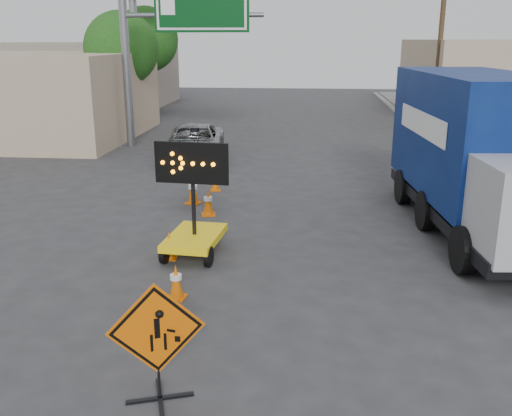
# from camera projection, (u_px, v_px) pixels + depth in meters

# --- Properties ---
(ground) EXTENTS (100.00, 100.00, 0.00)m
(ground) POSITION_uv_depth(u_px,v_px,m) (194.00, 383.00, 8.00)
(ground) COLOR #2D2D30
(ground) RESTS_ON ground
(curb_right) EXTENTS (0.40, 60.00, 0.12)m
(curb_right) POSITION_uv_depth(u_px,v_px,m) (459.00, 165.00, 21.65)
(curb_right) COLOR gray
(curb_right) RESTS_ON ground
(storefront_left_far) EXTENTS (12.00, 10.00, 4.40)m
(storefront_left_far) POSITION_uv_depth(u_px,v_px,m) (82.00, 74.00, 41.17)
(storefront_left_far) COLOR gray
(storefront_left_far) RESTS_ON ground
(building_right_far) EXTENTS (10.00, 14.00, 4.60)m
(building_right_far) POSITION_uv_depth(u_px,v_px,m) (500.00, 79.00, 34.80)
(building_right_far) COLOR tan
(building_right_far) RESTS_ON ground
(highway_gantry) EXTENTS (6.18, 0.38, 6.90)m
(highway_gantry) POSITION_uv_depth(u_px,v_px,m) (171.00, 28.00, 24.09)
(highway_gantry) COLOR slate
(highway_gantry) RESTS_ON ground
(utility_pole_far) EXTENTS (1.80, 0.26, 9.00)m
(utility_pole_far) POSITION_uv_depth(u_px,v_px,m) (441.00, 38.00, 28.84)
(utility_pole_far) COLOR #4F3C21
(utility_pole_far) RESTS_ON ground
(tree_left_near) EXTENTS (3.71, 3.71, 6.03)m
(tree_left_near) POSITION_uv_depth(u_px,v_px,m) (121.00, 49.00, 28.53)
(tree_left_near) COLOR #4F3C21
(tree_left_near) RESTS_ON ground
(tree_left_far) EXTENTS (4.10, 4.10, 6.66)m
(tree_left_far) POSITION_uv_depth(u_px,v_px,m) (146.00, 40.00, 36.13)
(tree_left_far) COLOR #4F3C21
(tree_left_far) RESTS_ON ground
(construction_sign) EXTENTS (1.22, 0.88, 1.70)m
(construction_sign) POSITION_uv_depth(u_px,v_px,m) (157.00, 340.00, 7.39)
(construction_sign) COLOR black
(construction_sign) RESTS_ON ground
(arrow_board) EXTENTS (1.61, 1.89, 2.55)m
(arrow_board) POSITION_uv_depth(u_px,v_px,m) (194.00, 230.00, 12.62)
(arrow_board) COLOR yellow
(arrow_board) RESTS_ON ground
(pickup_truck) EXTENTS (2.77, 5.06, 1.34)m
(pickup_truck) POSITION_uv_depth(u_px,v_px,m) (194.00, 142.00, 22.78)
(pickup_truck) COLOR #9EA0A5
(pickup_truck) RESTS_ON ground
(box_truck) EXTENTS (3.11, 8.28, 3.85)m
(box_truck) POSITION_uv_depth(u_px,v_px,m) (478.00, 162.00, 13.93)
(box_truck) COLOR black
(box_truck) RESTS_ON ground
(cone_a) EXTENTS (0.38, 0.38, 0.67)m
(cone_a) POSITION_uv_depth(u_px,v_px,m) (176.00, 281.00, 10.55)
(cone_a) COLOR #DB5B04
(cone_a) RESTS_ON ground
(cone_b) EXTENTS (0.32, 0.32, 0.63)m
(cone_b) POSITION_uv_depth(u_px,v_px,m) (169.00, 245.00, 12.46)
(cone_b) COLOR #DB5B04
(cone_b) RESTS_ON ground
(cone_c) EXTENTS (0.44, 0.44, 0.74)m
(cone_c) POSITION_uv_depth(u_px,v_px,m) (208.00, 202.00, 15.54)
(cone_c) COLOR #DB5B04
(cone_c) RESTS_ON ground
(cone_d) EXTENTS (0.53, 0.53, 0.80)m
(cone_d) POSITION_uv_depth(u_px,v_px,m) (193.00, 190.00, 16.63)
(cone_d) COLOR #DB5B04
(cone_d) RESTS_ON ground
(cone_e) EXTENTS (0.39, 0.39, 0.63)m
(cone_e) POSITION_uv_depth(u_px,v_px,m) (215.00, 181.00, 18.09)
(cone_e) COLOR #DB5B04
(cone_e) RESTS_ON ground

